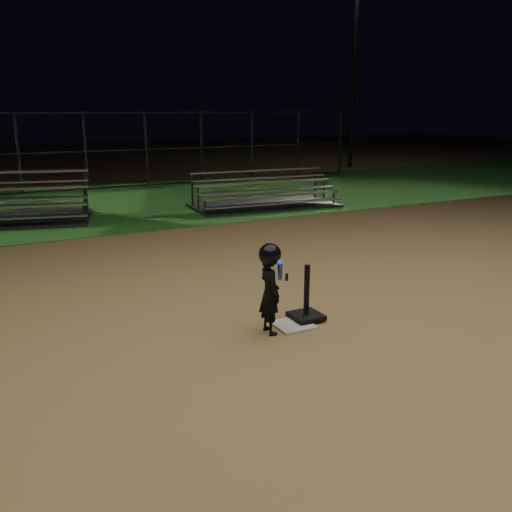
{
  "coord_description": "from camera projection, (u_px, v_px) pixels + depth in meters",
  "views": [
    {
      "loc": [
        -3.27,
        -5.36,
        2.59
      ],
      "look_at": [
        0.0,
        1.0,
        0.65
      ],
      "focal_mm": 38.33,
      "sensor_mm": 36.0,
      "label": 1
    }
  ],
  "objects": [
    {
      "name": "batting_tee",
      "position": [
        306.0,
        309.0,
        6.87
      ],
      "size": [
        0.38,
        0.38,
        0.7
      ],
      "color": "black",
      "rests_on": "home_plate"
    },
    {
      "name": "home_plate",
      "position": [
        293.0,
        325.0,
        6.72
      ],
      "size": [
        0.45,
        0.45,
        0.02
      ],
      "primitive_type": "cube",
      "color": "beige",
      "rests_on": "ground"
    },
    {
      "name": "ground",
      "position": [
        293.0,
        326.0,
        6.73
      ],
      "size": [
        80.0,
        80.0,
        0.0
      ],
      "primitive_type": "plane",
      "color": "#9A7846",
      "rests_on": "ground"
    },
    {
      "name": "child_batter",
      "position": [
        270.0,
        286.0,
        6.37
      ],
      "size": [
        0.4,
        0.57,
        1.1
      ],
      "rotation": [
        0.0,
        0.0,
        1.55
      ],
      "color": "black",
      "rests_on": "ground"
    },
    {
      "name": "light_pole_right",
      "position": [
        355.0,
        52.0,
        23.56
      ],
      "size": [
        0.9,
        0.53,
        8.3
      ],
      "color": "#2D2D30",
      "rests_on": "ground"
    },
    {
      "name": "grass_strip",
      "position": [
        109.0,
        204.0,
        15.31
      ],
      "size": [
        60.0,
        8.0,
        0.01
      ],
      "primitive_type": "cube",
      "color": "#215B1D",
      "rests_on": "ground"
    },
    {
      "name": "bleacher_right",
      "position": [
        265.0,
        200.0,
        14.82
      ],
      "size": [
        4.01,
        2.18,
        0.95
      ],
      "rotation": [
        0.0,
        0.0,
        -0.08
      ],
      "color": "silver",
      "rests_on": "ground"
    },
    {
      "name": "backstop_fence",
      "position": [
        86.0,
        151.0,
        17.56
      ],
      "size": [
        20.08,
        0.08,
        2.5
      ],
      "color": "#38383D",
      "rests_on": "ground"
    }
  ]
}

